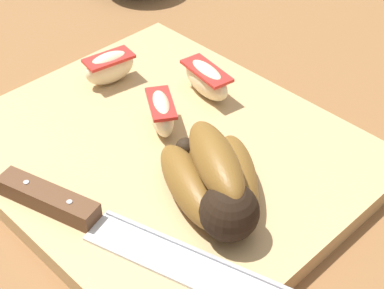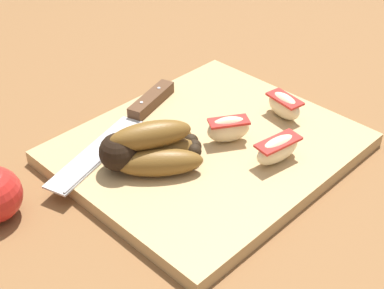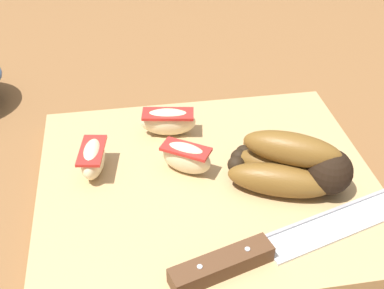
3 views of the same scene
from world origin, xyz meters
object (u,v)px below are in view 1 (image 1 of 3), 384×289
(apple_wedge_middle, at_px, (162,112))
(chefs_knife, at_px, (94,220))
(apple_wedge_near, at_px, (110,67))
(apple_wedge_far, at_px, (206,79))
(banana_bunch, at_px, (216,182))

(apple_wedge_middle, bearing_deg, chefs_knife, -66.61)
(chefs_knife, height_order, apple_wedge_near, apple_wedge_near)
(chefs_knife, height_order, apple_wedge_far, apple_wedge_far)
(chefs_knife, xyz_separation_m, apple_wedge_middle, (-0.06, 0.13, 0.01))
(banana_bunch, relative_size, apple_wedge_middle, 2.16)
(apple_wedge_near, bearing_deg, apple_wedge_far, 32.54)
(apple_wedge_near, bearing_deg, banana_bunch, -14.00)
(apple_wedge_middle, distance_m, apple_wedge_far, 0.07)
(apple_wedge_middle, bearing_deg, banana_bunch, -19.04)
(apple_wedge_far, bearing_deg, apple_wedge_middle, -81.62)
(chefs_knife, height_order, apple_wedge_middle, apple_wedge_middle)
(chefs_knife, distance_m, apple_wedge_far, 0.22)
(banana_bunch, bearing_deg, apple_wedge_far, 137.31)
(chefs_knife, bearing_deg, apple_wedge_far, 108.27)
(chefs_knife, xyz_separation_m, apple_wedge_far, (-0.07, 0.21, 0.01))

